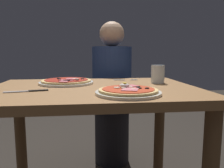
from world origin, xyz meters
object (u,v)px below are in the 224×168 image
object	(u,v)px
pizza_foreground	(128,91)
knife	(30,91)
diner_person	(112,98)
dining_table	(94,111)
pizza_across_left	(66,82)
fork	(123,80)
water_glass_near	(158,75)

from	to	relation	value
pizza_foreground	knife	xyz separation A→B (m)	(-0.44, 0.12, -0.01)
diner_person	dining_table	bearing A→B (deg)	75.01
dining_table	pizza_across_left	bearing A→B (deg)	135.90
pizza_foreground	fork	size ratio (longest dim) A/B	1.81
pizza_foreground	water_glass_near	size ratio (longest dim) A/B	2.68
dining_table	water_glass_near	bearing A→B (deg)	16.54
water_glass_near	diner_person	distance (m)	0.62
dining_table	diner_person	world-z (taller)	diner_person
pizza_across_left	fork	size ratio (longest dim) A/B	1.97
knife	dining_table	bearing A→B (deg)	19.47
pizza_foreground	knife	bearing A→B (deg)	165.22
dining_table	diner_person	distance (m)	0.68
diner_person	pizza_foreground	bearing A→B (deg)	87.98
diner_person	knife	bearing A→B (deg)	58.09
dining_table	fork	size ratio (longest dim) A/B	6.83
pizza_foreground	pizza_across_left	bearing A→B (deg)	128.71
fork	diner_person	distance (m)	0.43
dining_table	pizza_foreground	xyz separation A→B (m)	(0.14, -0.22, 0.14)
pizza_foreground	knife	size ratio (longest dim) A/B	1.47
pizza_foreground	fork	world-z (taller)	pizza_foreground
dining_table	fork	world-z (taller)	fork
dining_table	knife	xyz separation A→B (m)	(-0.30, -0.10, 0.13)
fork	diner_person	xyz separation A→B (m)	(-0.03, 0.38, -0.19)
diner_person	water_glass_near	bearing A→B (deg)	111.43
pizza_foreground	water_glass_near	bearing A→B (deg)	54.23
pizza_foreground	water_glass_near	xyz separation A→B (m)	(0.24, 0.34, 0.03)
water_glass_near	fork	world-z (taller)	water_glass_near
pizza_across_left	pizza_foreground	bearing A→B (deg)	-51.29
water_glass_near	diner_person	xyz separation A→B (m)	(-0.21, 0.54, -0.24)
dining_table	pizza_foreground	world-z (taller)	pizza_foreground
fork	diner_person	bearing A→B (deg)	94.72
pizza_foreground	dining_table	bearing A→B (deg)	123.03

